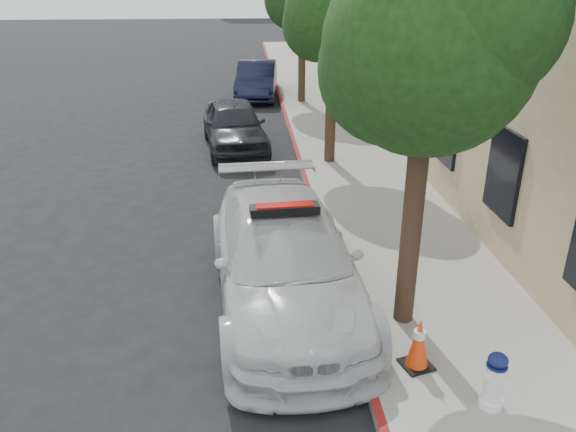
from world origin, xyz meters
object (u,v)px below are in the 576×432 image
(parked_car_mid, at_px, (234,125))
(traffic_cone, at_px, (419,343))
(parked_car_far, at_px, (257,80))
(police_car, at_px, (285,259))
(fire_hydrant, at_px, (494,381))

(parked_car_mid, relative_size, traffic_cone, 5.78)
(parked_car_far, bearing_deg, traffic_cone, -79.84)
(parked_car_far, bearing_deg, police_car, -84.92)
(parked_car_mid, bearing_deg, traffic_cone, -83.98)
(police_car, distance_m, parked_car_mid, 9.09)
(police_car, height_order, fire_hydrant, police_car)
(parked_car_mid, bearing_deg, police_car, -91.38)
(police_car, xyz_separation_m, parked_car_mid, (-0.92, 9.04, -0.07))
(parked_car_far, bearing_deg, fire_hydrant, -78.01)
(fire_hydrant, relative_size, traffic_cone, 1.03)
(police_car, bearing_deg, parked_car_far, 86.23)
(parked_car_mid, distance_m, parked_car_far, 7.81)
(police_car, bearing_deg, traffic_cone, -53.97)
(parked_car_mid, xyz_separation_m, fire_hydrant, (3.30, -11.88, -0.22))
(parked_car_far, height_order, traffic_cone, parked_car_far)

